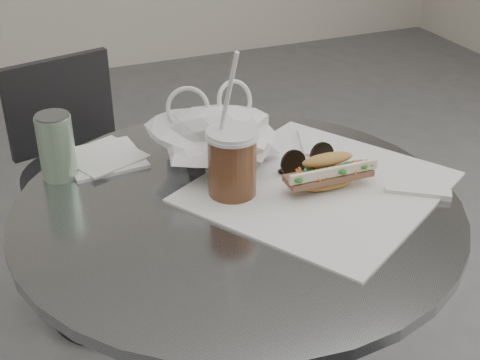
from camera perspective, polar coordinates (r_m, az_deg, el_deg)
name	(u,v)px	position (r m, az deg, el deg)	size (l,w,h in m)	color
cafe_table	(238,326)	(1.29, -0.20, -12.33)	(0.76, 0.76, 0.74)	slate
chair_far	(93,209)	(1.93, -12.42, -2.46)	(0.39, 0.42, 0.73)	#2B2B2E
sandwich_paper	(319,187)	(1.18, 6.77, -0.57)	(0.40, 0.38, 0.00)	white
banh_mi	(328,172)	(1.16, 7.52, 0.64)	(0.19, 0.08, 0.07)	tan
iced_coffee	(232,162)	(1.12, -0.68, 1.53)	(0.09, 0.09, 0.26)	brown
sunglasses	(307,161)	(1.22, 5.72, 1.59)	(0.12, 0.04, 0.05)	black
plastic_bag	(216,138)	(1.22, -2.06, 3.60)	(0.22, 0.17, 0.11)	white
napkin_stack	(104,158)	(1.29, -11.54, 1.86)	(0.16, 0.16, 0.01)	white
drink_can	(56,146)	(1.22, -15.40, 2.78)	(0.06, 0.06, 0.12)	#569358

